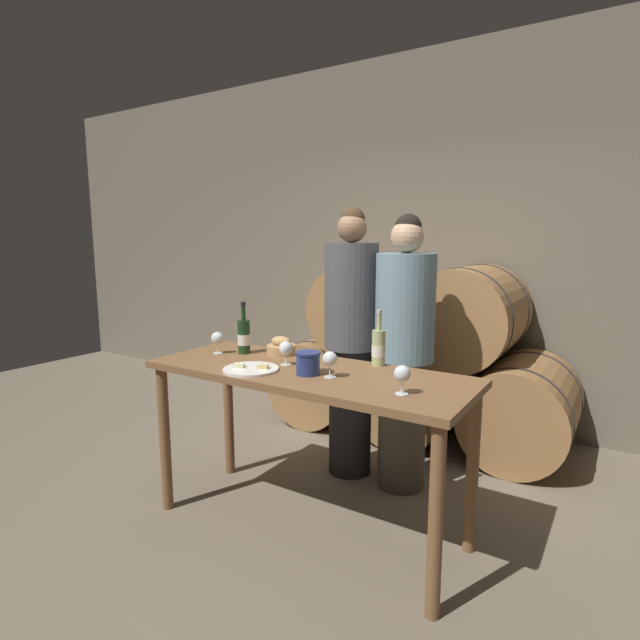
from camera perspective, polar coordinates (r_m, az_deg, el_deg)
ground_plane at (r=3.05m, az=-1.46°, el=-22.56°), size 10.00×10.00×0.00m
stone_wall_back at (r=4.57m, az=13.97°, el=8.89°), size 10.00×0.12×3.20m
barrel_stack at (r=4.15m, az=10.97°, el=-4.46°), size 2.41×0.90×1.42m
tasting_table at (r=2.72m, az=-1.52°, el=-8.24°), size 1.78×0.67×0.92m
person_left at (r=3.36m, az=3.54°, el=-2.51°), size 0.35×0.35×1.81m
person_right at (r=3.21m, az=9.57°, el=-3.78°), size 0.37×0.37×1.76m
wine_bottle_red at (r=3.07m, az=-8.68°, el=-1.84°), size 0.08×0.08×0.32m
wine_bottle_white at (r=2.76m, az=6.71°, el=-3.09°), size 0.08×0.08×0.31m
blue_crock at (r=2.57m, az=-1.39°, el=-4.83°), size 0.13×0.13×0.12m
bread_basket at (r=3.03m, az=-4.48°, el=-3.15°), size 0.17×0.17×0.11m
cheese_plate at (r=2.68m, az=-7.91°, el=-5.56°), size 0.30×0.30×0.04m
wine_glass_far_left at (r=3.09m, az=-11.66°, el=-2.09°), size 0.08×0.08×0.13m
wine_glass_left at (r=2.76m, az=-3.94°, el=-3.29°), size 0.08×0.08×0.13m
wine_glass_center at (r=2.51m, az=1.13°, el=-4.53°), size 0.08×0.08×0.13m
wine_glass_right at (r=2.27m, az=9.37°, el=-6.14°), size 0.08×0.08×0.13m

